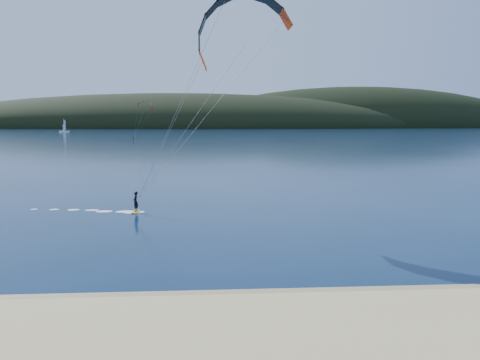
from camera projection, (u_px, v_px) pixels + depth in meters
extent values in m
plane|color=#071B34|center=(146.00, 353.00, 16.26)|extent=(1800.00, 1800.00, 0.00)
cube|color=#8F7E53|center=(160.00, 302.00, 20.71)|extent=(220.00, 2.50, 0.10)
ellipsoid|color=black|center=(179.00, 128.00, 725.99)|extent=(840.00, 280.00, 110.00)
ellipsoid|color=black|center=(359.00, 128.00, 784.84)|extent=(600.00, 240.00, 140.00)
cube|color=yellow|center=(136.00, 212.00, 41.75)|extent=(0.65, 1.56, 0.09)
imported|color=black|center=(136.00, 201.00, 41.63)|extent=(0.52, 0.73, 1.87)
cylinder|color=gray|center=(189.00, 126.00, 39.02)|extent=(0.02, 0.02, 16.81)
cube|color=yellow|center=(134.00, 141.00, 210.54)|extent=(0.74, 1.47, 0.08)
imported|color=black|center=(134.00, 139.00, 210.42)|extent=(0.82, 0.97, 1.74)
cylinder|color=gray|center=(139.00, 123.00, 207.14)|extent=(0.02, 0.02, 15.44)
cube|color=white|center=(64.00, 132.00, 399.90)|extent=(8.96, 4.84, 1.49)
cylinder|color=white|center=(64.00, 125.00, 399.16)|extent=(0.21, 0.21, 11.74)
cube|color=white|center=(65.00, 125.00, 400.64)|extent=(0.76, 2.70, 8.54)
cube|color=white|center=(64.00, 127.00, 397.74)|extent=(0.60, 2.08, 5.34)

